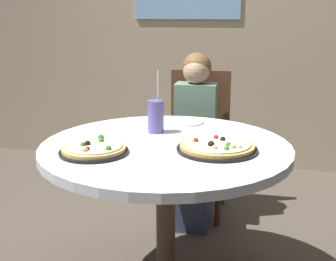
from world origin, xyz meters
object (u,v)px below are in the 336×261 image
pizza_cheese (94,149)px  plate_small (186,122)px  chair_wooden (198,134)px  dining_table (166,167)px  soda_cup (156,116)px  pizza_veggie (217,147)px  diner_child (194,149)px

pizza_cheese → plate_small: bearing=64.5°
chair_wooden → pizza_cheese: size_ratio=3.25×
dining_table → plate_small: size_ratio=6.27×
pizza_cheese → soda_cup: soda_cup is taller
dining_table → pizza_cheese: pizza_cheese is taller
pizza_veggie → pizza_cheese: bearing=-163.6°
pizza_veggie → chair_wooden: bearing=103.0°
chair_wooden → plate_small: chair_wooden is taller
soda_cup → pizza_cheese: bearing=-114.7°
plate_small → pizza_veggie: bearing=-64.7°
diner_child → pizza_veggie: size_ratio=3.10×
dining_table → chair_wooden: size_ratio=1.19×
diner_child → plate_small: diner_child is taller
dining_table → soda_cup: soda_cup is taller
pizza_veggie → plate_small: (-0.22, 0.45, -0.01)m
soda_cup → plate_small: size_ratio=1.71×
pizza_veggie → dining_table: bearing=168.7°
plate_small → diner_child: bearing=93.0°
dining_table → chair_wooden: chair_wooden is taller
pizza_veggie → pizza_cheese: size_ratio=1.19×
chair_wooden → soda_cup: soda_cup is taller
pizza_veggie → pizza_cheese: (-0.50, -0.15, 0.00)m
dining_table → soda_cup: bearing=116.3°
diner_child → soda_cup: size_ratio=3.52×
diner_child → pizza_veggie: bearing=-74.5°
dining_table → pizza_veggie: pizza_veggie is taller
diner_child → plate_small: (0.02, -0.40, 0.27)m
soda_cup → diner_child: bearing=81.5°
chair_wooden → plate_small: bearing=-87.7°
dining_table → pizza_veggie: (0.24, -0.05, 0.12)m
diner_child → dining_table: bearing=-90.1°
dining_table → plate_small: (0.02, 0.41, 0.11)m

